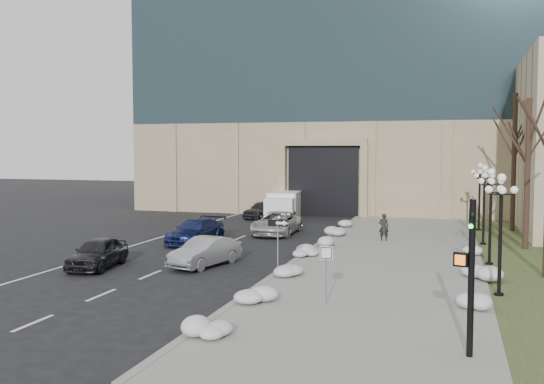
{
  "coord_description": "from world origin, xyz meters",
  "views": [
    {
      "loc": [
        6.54,
        -18.33,
        5.65
      ],
      "look_at": [
        -2.31,
        11.19,
        3.5
      ],
      "focal_mm": 40.0,
      "sensor_mm": 36.0,
      "label": 1
    }
  ],
  "objects": [
    {
      "name": "curb",
      "position": [
        -1.0,
        14.0,
        0.07
      ],
      "size": [
        0.3,
        40.0,
        0.14
      ],
      "primitive_type": "cube",
      "color": "gray",
      "rests_on": "ground"
    },
    {
      "name": "car_b",
      "position": [
        -4.92,
        8.58,
        0.7
      ],
      "size": [
        2.5,
        4.5,
        1.4
      ],
      "primitive_type": "imported",
      "rotation": [
        0.0,
        0.0,
        -0.25
      ],
      "color": "#93959A",
      "rests_on": "ground"
    },
    {
      "name": "car_d",
      "position": [
        -4.7,
        20.24,
        0.75
      ],
      "size": [
        2.63,
        5.49,
        1.51
      ],
      "primitive_type": "imported",
      "rotation": [
        0.0,
        0.0,
        0.02
      ],
      "color": "silver",
      "rests_on": "ground"
    },
    {
      "name": "car_a",
      "position": [
        -9.69,
        6.73,
        0.73
      ],
      "size": [
        2.34,
        4.5,
        1.46
      ],
      "primitive_type": "imported",
      "rotation": [
        0.0,
        0.0,
        0.15
      ],
      "color": "black",
      "rests_on": "ground"
    },
    {
      "name": "tree_far",
      "position": [
        10.5,
        26.0,
        6.15
      ],
      "size": [
        3.2,
        3.2,
        9.5
      ],
      "color": "black",
      "rests_on": "ground"
    },
    {
      "name": "tree_mid",
      "position": [
        10.5,
        18.0,
        5.5
      ],
      "size": [
        3.2,
        3.2,
        8.5
      ],
      "color": "black",
      "rests_on": "ground"
    },
    {
      "name": "one_way_sign",
      "position": [
        -0.74,
        7.36,
        2.11
      ],
      "size": [
        0.95,
        0.26,
        2.56
      ],
      "rotation": [
        0.0,
        0.0,
        0.03
      ],
      "color": "slate",
      "rests_on": "ground"
    },
    {
      "name": "grass_strip",
      "position": [
        10.0,
        14.0,
        0.05
      ],
      "size": [
        4.0,
        40.0,
        0.1
      ],
      "primitive_type": "cube",
      "color": "#3C4824",
      "rests_on": "ground"
    },
    {
      "name": "lamppost_d",
      "position": [
        8.3,
        25.5,
        3.07
      ],
      "size": [
        1.18,
        1.18,
        4.76
      ],
      "color": "black",
      "rests_on": "ground"
    },
    {
      "name": "snow_clump_i",
      "position": [
        7.8,
        8.74,
        0.3
      ],
      "size": [
        1.1,
        1.6,
        0.36
      ],
      "primitive_type": "ellipsoid",
      "color": "silver",
      "rests_on": "sidewalk"
    },
    {
      "name": "pedestrian",
      "position": [
        2.55,
        18.73,
        0.95
      ],
      "size": [
        0.64,
        0.44,
        1.66
      ],
      "primitive_type": "imported",
      "rotation": [
        0.0,
        0.0,
        3.21
      ],
      "color": "black",
      "rests_on": "sidewalk"
    },
    {
      "name": "snow_clump_d",
      "position": [
        -0.81,
        12.08,
        0.3
      ],
      "size": [
        1.1,
        1.6,
        0.36
      ],
      "primitive_type": "ellipsoid",
      "color": "silver",
      "rests_on": "sidewalk"
    },
    {
      "name": "traffic_signal",
      "position": [
        7.02,
        -1.58,
        2.16
      ],
      "size": [
        0.75,
        0.99,
        4.36
      ],
      "rotation": [
        0.0,
        0.0,
        -0.29
      ],
      "color": "black",
      "rests_on": "ground"
    },
    {
      "name": "snow_clump_g",
      "position": [
        -0.83,
        24.79,
        0.3
      ],
      "size": [
        1.1,
        1.6,
        0.36
      ],
      "primitive_type": "ellipsoid",
      "color": "silver",
      "rests_on": "sidewalk"
    },
    {
      "name": "snow_clump_f",
      "position": [
        -0.63,
        20.01,
        0.3
      ],
      "size": [
        1.1,
        1.6,
        0.36
      ],
      "primitive_type": "ellipsoid",
      "color": "silver",
      "rests_on": "sidewalk"
    },
    {
      "name": "snow_clump_a",
      "position": [
        -0.32,
        -2.08,
        0.3
      ],
      "size": [
        1.1,
        1.6,
        0.36
      ],
      "primitive_type": "ellipsoid",
      "color": "silver",
      "rests_on": "sidewalk"
    },
    {
      "name": "snow_clump_c",
      "position": [
        -0.7,
        6.74,
        0.3
      ],
      "size": [
        1.1,
        1.6,
        0.36
      ],
      "primitive_type": "ellipsoid",
      "color": "silver",
      "rests_on": "sidewalk"
    },
    {
      "name": "lamppost_c",
      "position": [
        8.3,
        19.0,
        3.07
      ],
      "size": [
        1.18,
        1.18,
        4.76
      ],
      "color": "black",
      "rests_on": "ground"
    },
    {
      "name": "snow_clump_j",
      "position": [
        7.39,
        15.18,
        0.3
      ],
      "size": [
        1.1,
        1.6,
        0.36
      ],
      "primitive_type": "ellipsoid",
      "color": "silver",
      "rests_on": "sidewalk"
    },
    {
      "name": "lamppost_a",
      "position": [
        8.3,
        6.0,
        3.07
      ],
      "size": [
        1.18,
        1.18,
        4.76
      ],
      "color": "black",
      "rests_on": "ground"
    },
    {
      "name": "car_c",
      "position": [
        -8.32,
        15.14,
        0.73
      ],
      "size": [
        2.45,
        5.18,
        1.46
      ],
      "primitive_type": "imported",
      "rotation": [
        0.0,
        0.0,
        -0.08
      ],
      "color": "navy",
      "rests_on": "ground"
    },
    {
      "name": "snow_clump_e",
      "position": [
        -0.53,
        15.6,
        0.3
      ],
      "size": [
        1.1,
        1.6,
        0.36
      ],
      "primitive_type": "ellipsoid",
      "color": "silver",
      "rests_on": "sidewalk"
    },
    {
      "name": "keep_sign",
      "position": [
        2.24,
        2.78,
        1.62
      ],
      "size": [
        0.47,
        0.09,
        2.2
      ],
      "rotation": [
        0.0,
        0.0,
        0.1
      ],
      "color": "slate",
      "rests_on": "ground"
    },
    {
      "name": "sidewalk",
      "position": [
        3.5,
        14.0,
        0.06
      ],
      "size": [
        9.0,
        40.0,
        0.12
      ],
      "primitive_type": "cube",
      "color": "gray",
      "rests_on": "ground"
    },
    {
      "name": "lamppost_b",
      "position": [
        8.3,
        12.5,
        3.07
      ],
      "size": [
        1.18,
        1.18,
        4.76
      ],
      "color": "black",
      "rests_on": "ground"
    },
    {
      "name": "office_tower",
      "position": [
        -2.01,
        43.58,
        18.49
      ],
      "size": [
        40.0,
        24.7,
        36.0
      ],
      "color": "tan",
      "rests_on": "ground"
    },
    {
      "name": "ground",
      "position": [
        0.0,
        0.0,
        0.0
      ],
      "size": [
        160.0,
        160.0,
        0.0
      ],
      "primitive_type": "plane",
      "color": "black",
      "rests_on": "ground"
    },
    {
      "name": "snow_clump_h",
      "position": [
        7.39,
        3.16,
        0.3
      ],
      "size": [
        1.1,
        1.6,
        0.36
      ],
      "primitive_type": "ellipsoid",
      "color": "silver",
      "rests_on": "sidewalk"
    },
    {
      "name": "box_truck",
      "position": [
        -6.9,
        30.21,
        1.05
      ],
      "size": [
        3.06,
        7.01,
        2.16
      ],
      "rotation": [
        0.0,
        0.0,
        0.11
      ],
      "color": "white",
      "rests_on": "ground"
    },
    {
      "name": "snow_clump_b",
      "position": [
        -0.34,
        2.17,
        0.3
      ],
      "size": [
        1.1,
        1.6,
        0.36
      ],
      "primitive_type": "ellipsoid",
      "color": "silver",
      "rests_on": "sidewalk"
    },
    {
      "name": "car_e",
      "position": [
        -8.44,
        29.02,
        0.73
      ],
      "size": [
        2.66,
        4.58,
        1.46
      ],
      "primitive_type": "imported",
      "rotation": [
        0.0,
        0.0,
        -0.23
      ],
      "color": "#2C2C31",
      "rests_on": "ground"
    }
  ]
}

